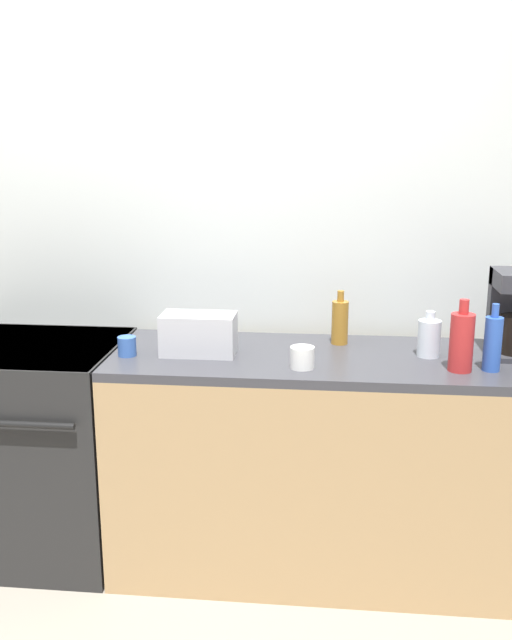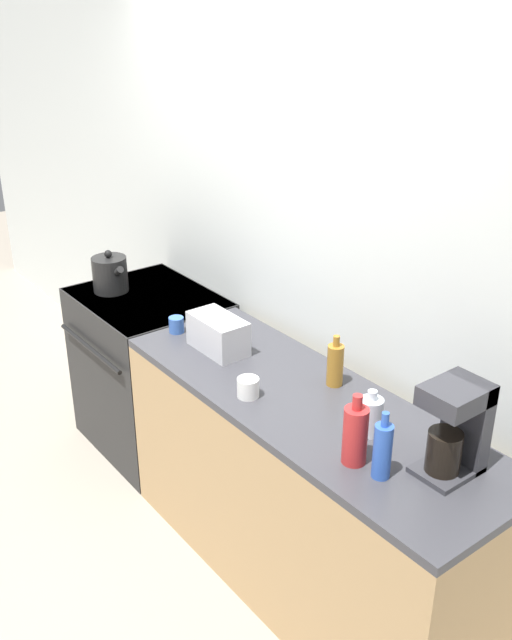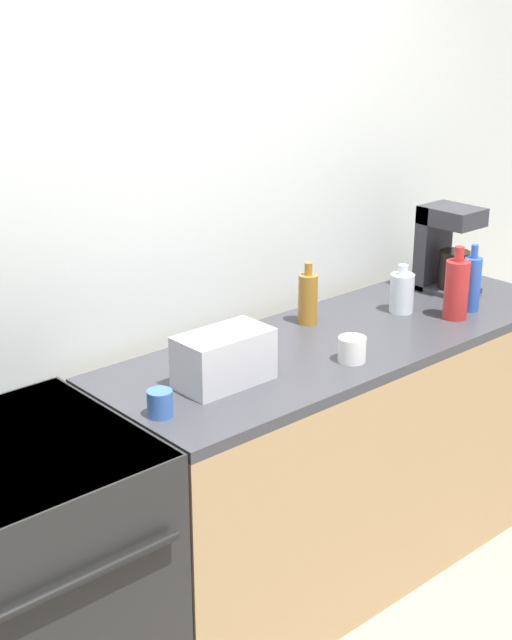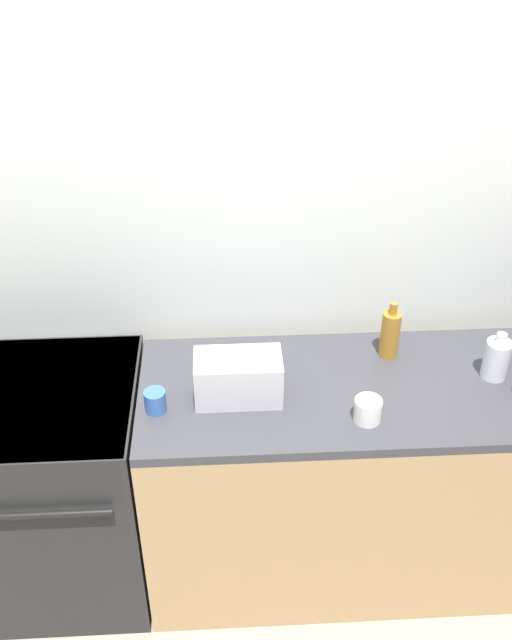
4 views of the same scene
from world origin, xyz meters
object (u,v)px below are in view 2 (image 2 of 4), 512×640
object	(u,v)px
bottle_blue	(382,450)
coffee_maker	(457,425)
kettle	(110,274)
stove	(152,369)
cup_white	(248,388)
toaster	(218,334)
cup_blue	(176,325)
bottle_amber	(335,364)
bottle_red	(355,435)
bottle_clear	(371,416)

from	to	relation	value
bottle_blue	coffee_maker	bearing A→B (deg)	61.57
kettle	stove	bearing A→B (deg)	31.09
coffee_maker	cup_white	distance (m)	0.87
toaster	bottle_blue	xyz separation A→B (m)	(1.11, -0.10, 0.02)
kettle	cup_blue	xyz separation A→B (m)	(0.66, 0.01, -0.06)
bottle_amber	cup_blue	xyz separation A→B (m)	(-0.83, -0.26, -0.06)
bottle_red	toaster	bearing A→B (deg)	173.55
kettle	bottle_amber	size ratio (longest dim) A/B	1.06
bottle_blue	bottle_clear	bearing A→B (deg)	142.32
cup_blue	bottle_red	bearing A→B (deg)	-2.63
kettle	toaster	distance (m)	0.94
stove	bottle_amber	xyz separation A→B (m)	(1.31, 0.16, 0.54)
toaster	cup_white	world-z (taller)	toaster
bottle_red	bottle_blue	size ratio (longest dim) A/B	1.07
coffee_maker	cup_blue	world-z (taller)	coffee_maker
toaster	bottle_amber	size ratio (longest dim) A/B	1.30
coffee_maker	bottle_red	bearing A→B (deg)	-134.76
coffee_maker	bottle_red	size ratio (longest dim) A/B	1.26
bottle_blue	cup_blue	world-z (taller)	bottle_blue
stove	bottle_blue	world-z (taller)	bottle_blue
toaster	bottle_amber	world-z (taller)	bottle_amber
stove	kettle	size ratio (longest dim) A/B	3.84
bottle_blue	cup_blue	distance (m)	1.39
stove	cup_white	bearing A→B (deg)	-9.18
bottle_amber	cup_white	xyz separation A→B (m)	(-0.14, -0.35, -0.05)
bottle_amber	bottle_clear	bearing A→B (deg)	-22.55
stove	bottle_clear	distance (m)	1.74
bottle_clear	cup_white	bearing A→B (deg)	-157.53
bottle_red	bottle_amber	distance (m)	0.54
toaster	bottle_blue	bearing A→B (deg)	-5.04
kettle	bottle_red	world-z (taller)	bottle_red
kettle	coffee_maker	bearing A→B (deg)	4.97
coffee_maker	bottle_red	xyz separation A→B (m)	(-0.23, -0.24, -0.07)
toaster	bottle_blue	distance (m)	1.11
bottle_amber	stove	bearing A→B (deg)	-173.20
kettle	bottle_red	distance (m)	1.94
stove	toaster	size ratio (longest dim) A/B	3.15
cup_blue	kettle	bearing A→B (deg)	-179.11
bottle_blue	bottle_amber	bearing A→B (deg)	151.25
bottle_red	cup_blue	size ratio (longest dim) A/B	3.50
cup_white	coffee_maker	bearing A→B (deg)	18.00
coffee_maker	cup_blue	bearing A→B (deg)	-173.25
bottle_clear	cup_white	xyz separation A→B (m)	(-0.49, -0.20, -0.04)
bottle_red	bottle_clear	bearing A→B (deg)	117.81
stove	kettle	world-z (taller)	kettle
stove	cup_white	world-z (taller)	cup_white
cup_white	toaster	bearing A→B (deg)	161.36
coffee_maker	bottle_red	world-z (taller)	coffee_maker
bottle_red	stove	bearing A→B (deg)	174.73
kettle	bottle_clear	xyz separation A→B (m)	(1.85, 0.13, -0.02)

